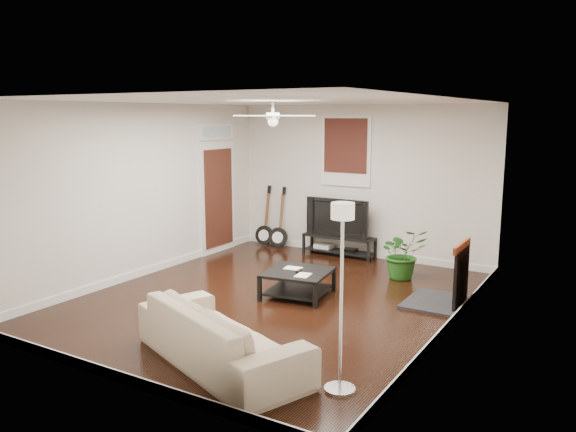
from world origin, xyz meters
name	(u,v)px	position (x,y,z in m)	size (l,w,h in m)	color
room	(273,203)	(0.00, 0.00, 1.40)	(5.01, 6.01, 2.81)	black
brick_accent	(472,208)	(2.49, 1.00, 1.40)	(0.02, 2.20, 2.80)	#A15234
fireplace	(447,273)	(2.20, 1.00, 0.46)	(0.80, 1.10, 0.92)	black
window_back	(346,151)	(-0.30, 2.97, 1.95)	(1.00, 0.06, 1.30)	#38120F
door_left	(218,187)	(-2.46, 1.90, 1.25)	(0.08, 1.00, 2.50)	white
tv_stand	(339,246)	(-0.32, 2.78, 0.19)	(1.38, 0.37, 0.39)	black
tv	(340,217)	(-0.32, 2.80, 0.74)	(1.23, 0.16, 0.71)	black
coffee_table	(298,284)	(0.23, 0.29, 0.19)	(0.89, 0.89, 0.37)	black
sofa	(221,334)	(0.69, -2.13, 0.33)	(2.25, 0.88, 0.66)	tan
floor_lamp	(341,299)	(2.04, -2.03, 0.92)	(0.30, 0.30, 1.84)	silver
potted_plant	(403,253)	(1.23, 1.96, 0.42)	(0.75, 0.65, 0.83)	#205D1A
guitar_left	(264,216)	(-1.97, 2.75, 0.62)	(0.38, 0.27, 1.24)	black
guitar_right	(278,218)	(-1.62, 2.72, 0.62)	(0.38, 0.27, 1.24)	black
ceiling_fan	(273,116)	(0.00, 0.00, 2.60)	(1.24, 1.24, 0.32)	white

